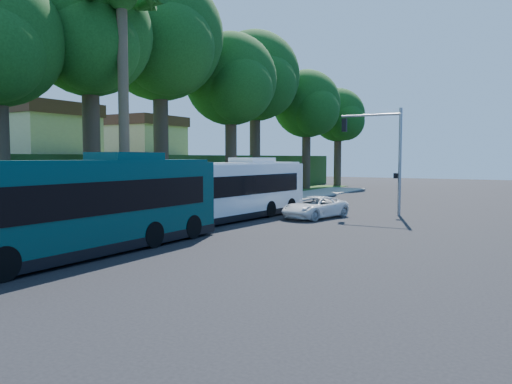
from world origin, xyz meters
The scene contains 18 objects.
ground centered at (0.00, 0.00, 0.00)m, with size 140.00×140.00×0.00m, color black.
sidewalk centered at (-7.30, 0.00, 0.06)m, with size 4.50×70.00×0.12m, color gray.
red_curb centered at (-5.00, -4.00, 0.07)m, with size 0.25×30.00×0.13m, color maroon.
grass_verge centered at (-13.00, 5.00, 0.03)m, with size 8.00×70.00×0.06m, color #234719.
bus_shelter centered at (-7.26, -2.86, 1.81)m, with size 3.20×1.51×2.55m.
stop_sign_pole centered at (-5.40, -5.00, 2.08)m, with size 0.35×0.06×3.17m.
traffic_signal_pole centered at (3.78, 10.00, 4.42)m, with size 4.10×0.30×7.00m.
palm_tree centered at (-8.20, -1.50, 12.38)m, with size 4.20×4.20×14.40m.
hillside_backdrop centered at (-26.30, 15.10, 2.44)m, with size 24.00×60.00×8.80m.
tree_0 centered at (-12.40, -0.02, 11.20)m, with size 8.40×8.00×15.70m.
tree_1 centered at (-13.37, 7.98, 12.73)m, with size 10.50×10.00×18.26m.
tree_2 centered at (-11.89, 15.98, 10.48)m, with size 8.82×8.40×15.12m.
tree_3 centered at (-13.88, 23.98, 11.98)m, with size 10.08×9.60×17.28m.
tree_4 centered at (-11.40, 31.98, 9.73)m, with size 8.40×8.00×14.14m.
tree_5 centered at (-10.41, 39.99, 8.96)m, with size 7.35×7.00×12.86m.
white_bus centered at (-3.53, 2.94, 1.85)m, with size 3.84×12.89×3.79m.
teal_bus centered at (-2.74, -9.19, 1.96)m, with size 3.09×13.53×4.02m.
pickup centered at (0.54, 6.01, 0.68)m, with size 2.24×4.86×1.35m, color white.
Camera 1 is at (12.61, -22.89, 3.81)m, focal length 35.00 mm.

